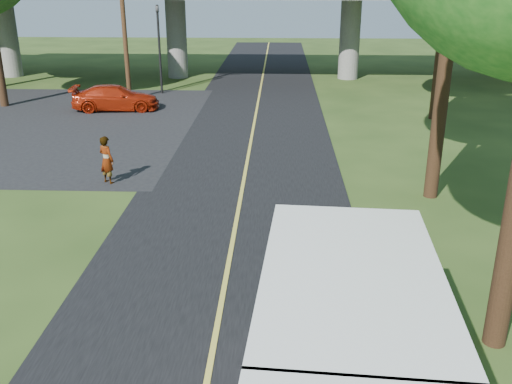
# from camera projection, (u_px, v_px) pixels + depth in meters

# --- Properties ---
(ground) EXTENTS (120.00, 120.00, 0.00)m
(ground) POSITION_uv_depth(u_px,v_px,m) (210.00, 367.00, 10.50)
(ground) COLOR #283E16
(ground) RESTS_ON ground
(road) EXTENTS (7.00, 90.00, 0.02)m
(road) POSITION_uv_depth(u_px,v_px,m) (243.00, 183.00, 19.84)
(road) COLOR black
(road) RESTS_ON ground
(parking_lot) EXTENTS (16.00, 18.00, 0.01)m
(parking_lot) POSITION_uv_depth(u_px,v_px,m) (28.00, 124.00, 27.74)
(parking_lot) COLOR black
(parking_lot) RESTS_ON ground
(lane_line) EXTENTS (0.12, 90.00, 0.01)m
(lane_line) POSITION_uv_depth(u_px,v_px,m) (243.00, 182.00, 19.83)
(lane_line) COLOR gold
(lane_line) RESTS_ON road
(overpass) EXTENTS (54.00, 10.00, 7.30)m
(overpass) POSITION_uv_depth(u_px,v_px,m) (263.00, 11.00, 38.78)
(overpass) COLOR slate
(overpass) RESTS_ON ground
(traffic_signal) EXTENTS (0.18, 0.22, 5.20)m
(traffic_signal) POSITION_uv_depth(u_px,v_px,m) (159.00, 40.00, 33.89)
(traffic_signal) COLOR black
(traffic_signal) RESTS_ON ground
(utility_pole) EXTENTS (1.60, 0.26, 9.00)m
(utility_pole) POSITION_uv_depth(u_px,v_px,m) (123.00, 18.00, 31.58)
(utility_pole) COLOR #472D19
(utility_pole) RESTS_ON ground
(red_sedan) EXTENTS (4.74, 2.34, 1.32)m
(red_sedan) POSITION_uv_depth(u_px,v_px,m) (116.00, 98.00, 30.44)
(red_sedan) COLOR #9C1F09
(red_sedan) RESTS_ON ground
(pedestrian) EXTENTS (0.73, 0.67, 1.68)m
(pedestrian) POSITION_uv_depth(u_px,v_px,m) (107.00, 160.00, 19.56)
(pedestrian) COLOR gray
(pedestrian) RESTS_ON ground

